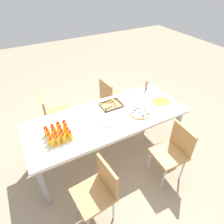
{
  "coord_description": "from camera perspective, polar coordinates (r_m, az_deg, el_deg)",
  "views": [
    {
      "loc": [
        -0.95,
        -1.88,
        2.45
      ],
      "look_at": [
        0.1,
        0.04,
        0.76
      ],
      "focal_mm": 31.21,
      "sensor_mm": 36.0,
      "label": 1
    }
  ],
  "objects": [
    {
      "name": "juice_bottle_5",
      "position": [
        2.43,
        -15.93,
        -6.92
      ],
      "size": [
        0.06,
        0.06,
        0.13
      ],
      "color": "#F9AC14",
      "rests_on": "party_table"
    },
    {
      "name": "juice_bottle_15",
      "position": [
        2.56,
        -13.7,
        -3.7
      ],
      "size": [
        0.06,
        0.06,
        0.14
      ],
      "color": "#FAAE14",
      "rests_on": "party_table"
    },
    {
      "name": "juice_bottle_6",
      "position": [
        2.44,
        -14.37,
        -6.3
      ],
      "size": [
        0.06,
        0.06,
        0.14
      ],
      "color": "#FAAC14",
      "rests_on": "party_table"
    },
    {
      "name": "chair_far_right",
      "position": [
        3.58,
        -0.22,
        4.56
      ],
      "size": [
        0.44,
        0.44,
        0.83
      ],
      "rotation": [
        0.0,
        0.0,
        -1.47
      ],
      "color": "#B7844C",
      "rests_on": "ground_plane"
    },
    {
      "name": "juice_bottle_2",
      "position": [
        2.39,
        -13.94,
        -7.33
      ],
      "size": [
        0.06,
        0.06,
        0.14
      ],
      "color": "#F9AD14",
      "rests_on": "party_table"
    },
    {
      "name": "juice_bottle_11",
      "position": [
        2.51,
        -13.32,
        -4.67
      ],
      "size": [
        0.06,
        0.06,
        0.14
      ],
      "color": "#FAAD14",
      "rests_on": "party_table"
    },
    {
      "name": "juice_bottle_14",
      "position": [
        2.55,
        -15.34,
        -4.2
      ],
      "size": [
        0.06,
        0.06,
        0.14
      ],
      "color": "#F9AE14",
      "rests_on": "party_table"
    },
    {
      "name": "snack_tray",
      "position": [
        2.92,
        -0.12,
        2.08
      ],
      "size": [
        0.32,
        0.24,
        0.04
      ],
      "color": "olive",
      "rests_on": "party_table"
    },
    {
      "name": "juice_bottle_0",
      "position": [
        2.38,
        -17.24,
        -8.47
      ],
      "size": [
        0.05,
        0.05,
        0.13
      ],
      "color": "#F9AC14",
      "rests_on": "party_table"
    },
    {
      "name": "juice_bottle_8",
      "position": [
        2.48,
        -18.15,
        -6.11
      ],
      "size": [
        0.05,
        0.05,
        0.15
      ],
      "color": "#F9AE14",
      "rests_on": "party_table"
    },
    {
      "name": "juice_bottle_4",
      "position": [
        2.42,
        -17.82,
        -7.34
      ],
      "size": [
        0.05,
        0.05,
        0.15
      ],
      "color": "#FAAC14",
      "rests_on": "party_table"
    },
    {
      "name": "plate_stack",
      "position": [
        2.61,
        -1.74,
        -3.1
      ],
      "size": [
        0.18,
        0.18,
        0.02
      ],
      "color": "silver",
      "rests_on": "party_table"
    },
    {
      "name": "napkin_stack",
      "position": [
        3.23,
        7.24,
        5.45
      ],
      "size": [
        0.15,
        0.15,
        0.01
      ],
      "primitive_type": "cube",
      "color": "white",
      "rests_on": "party_table"
    },
    {
      "name": "juice_bottle_3",
      "position": [
        2.4,
        -12.1,
        -6.76
      ],
      "size": [
        0.06,
        0.06,
        0.14
      ],
      "color": "#FAAC14",
      "rests_on": "party_table"
    },
    {
      "name": "chair_far_left",
      "position": [
        3.32,
        -16.9,
        -0.24
      ],
      "size": [
        0.44,
        0.44,
        0.83
      ],
      "rotation": [
        0.0,
        0.0,
        -1.68
      ],
      "color": "#B7844C",
      "rests_on": "ground_plane"
    },
    {
      "name": "chair_near_right",
      "position": [
        2.72,
        17.5,
        -10.48
      ],
      "size": [
        0.42,
        0.42,
        0.83
      ],
      "rotation": [
        0.0,
        0.0,
        1.52
      ],
      "color": "#B7844C",
      "rests_on": "ground_plane"
    },
    {
      "name": "paper_folder",
      "position": [
        3.11,
        14.19,
        3.06
      ],
      "size": [
        0.3,
        0.26,
        0.01
      ],
      "primitive_type": "cube",
      "rotation": [
        0.0,
        0.0,
        -0.27
      ],
      "color": "yellow",
      "rests_on": "party_table"
    },
    {
      "name": "juice_bottle_10",
      "position": [
        2.49,
        -14.86,
        -5.23
      ],
      "size": [
        0.05,
        0.05,
        0.14
      ],
      "color": "#F9AC14",
      "rests_on": "party_table"
    },
    {
      "name": "cardboard_tube",
      "position": [
        3.32,
        10.04,
        7.67
      ],
      "size": [
        0.04,
        0.04,
        0.17
      ],
      "primitive_type": "cylinder",
      "color": "#9E7A56",
      "rests_on": "party_table"
    },
    {
      "name": "juice_bottle_12",
      "position": [
        2.54,
        -18.7,
        -5.33
      ],
      "size": [
        0.06,
        0.06,
        0.13
      ],
      "color": "#F9AD14",
      "rests_on": "party_table"
    },
    {
      "name": "chair_near_left",
      "position": [
        2.27,
        -4.03,
        -21.66
      ],
      "size": [
        0.43,
        0.43,
        0.83
      ],
      "rotation": [
        0.0,
        0.0,
        1.66
      ],
      "color": "#B7844C",
      "rests_on": "ground_plane"
    },
    {
      "name": "juice_bottle_1",
      "position": [
        2.38,
        -15.59,
        -7.93
      ],
      "size": [
        0.06,
        0.06,
        0.13
      ],
      "color": "#FAAC14",
      "rests_on": "party_table"
    },
    {
      "name": "juice_bottle_7",
      "position": [
        2.45,
        -12.79,
        -5.78
      ],
      "size": [
        0.06,
        0.06,
        0.13
      ],
      "color": "#FAAC14",
      "rests_on": "party_table"
    },
    {
      "name": "fruit_pizza",
      "position": [
        2.8,
        8.17,
        -0.16
      ],
      "size": [
        0.3,
        0.3,
        0.05
      ],
      "color": "tan",
      "rests_on": "party_table"
    },
    {
      "name": "juice_bottle_9",
      "position": [
        2.49,
        -16.61,
        -5.67
      ],
      "size": [
        0.06,
        0.06,
        0.14
      ],
      "color": "#F9AE14",
      "rests_on": "party_table"
    },
    {
      "name": "juice_bottle_13",
      "position": [
        2.54,
        -16.94,
        -4.76
      ],
      "size": [
        0.05,
        0.05,
        0.13
      ],
      "color": "#F9AE14",
      "rests_on": "party_table"
    },
    {
      "name": "party_table",
      "position": [
        2.75,
        -1.44,
        -2.46
      ],
      "size": [
        2.26,
        0.89,
        0.74
      ],
      "color": "silver",
      "rests_on": "ground_plane"
    },
    {
      "name": "ground_plane",
      "position": [
        3.23,
        -1.25,
        -11.73
      ],
      "size": [
        12.0,
        12.0,
        0.0
      ],
      "primitive_type": "plane",
      "color": "gray"
    }
  ]
}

